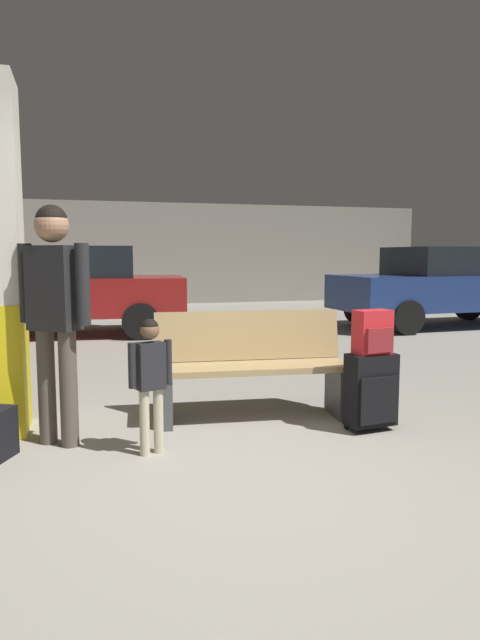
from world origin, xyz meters
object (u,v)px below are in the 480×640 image
(bench, at_px, (252,366))
(child, at_px, (150,371))
(backpack_bright, at_px, (373,333))
(parked_car_far, at_px, (64,288))
(suitcase, at_px, (371,390))
(parked_car_side, at_px, (444,284))
(adult, at_px, (54,299))

(bench, relative_size, child, 1.75)
(backpack_bright, height_order, child, backpack_bright)
(backpack_bright, distance_m, child, 1.72)
(backpack_bright, bearing_deg, bench, 142.78)
(bench, relative_size, parked_car_far, 0.39)
(suitcase, relative_size, parked_car_far, 0.14)
(parked_car_far, relative_size, parked_car_side, 1.02)
(parked_car_far, height_order, parked_car_side, same)
(bench, relative_size, parked_car_side, 0.39)
(backpack_bright, bearing_deg, child, -177.83)
(adult, bearing_deg, suitcase, -7.66)
(adult, bearing_deg, backpack_bright, -7.67)
(suitcase, relative_size, child, 0.64)
(suitcase, relative_size, parked_car_side, 0.15)
(child, bearing_deg, parked_car_far, 96.48)
(backpack_bright, bearing_deg, adult, 172.33)
(backpack_bright, xyz_separation_m, adult, (-2.33, 0.31, 0.28))
(suitcase, xyz_separation_m, parked_car_far, (-2.42, 6.21, 0.48))
(bench, distance_m, parked_car_side, 7.22)
(suitcase, distance_m, parked_car_far, 6.68)
(backpack_bright, distance_m, adult, 2.37)
(adult, xyz_separation_m, parked_car_side, (6.85, 5.17, -0.25))
(bench, distance_m, backpack_bright, 1.04)
(suitcase, distance_m, backpack_bright, 0.45)
(backpack_bright, xyz_separation_m, parked_car_far, (-2.42, 6.21, 0.03))
(suitcase, height_order, backpack_bright, backpack_bright)
(bench, bearing_deg, adult, -169.56)
(bench, bearing_deg, suitcase, -37.21)
(parked_car_far, distance_m, parked_car_side, 6.98)
(backpack_bright, xyz_separation_m, parked_car_side, (4.52, 5.49, 0.03))
(adult, distance_m, parked_car_far, 5.90)
(adult, distance_m, parked_car_side, 8.59)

